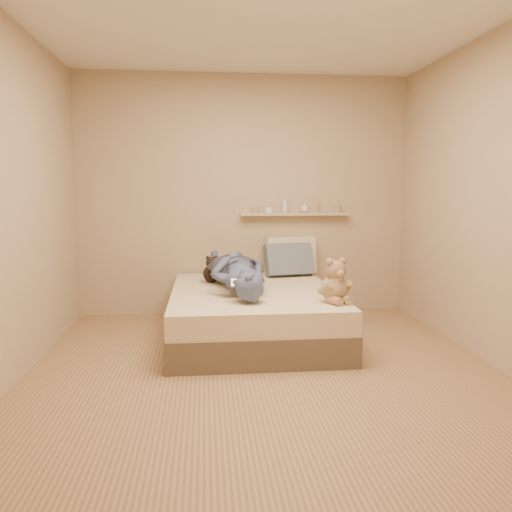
{
  "coord_description": "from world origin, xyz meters",
  "views": [
    {
      "loc": [
        -0.44,
        -3.59,
        1.37
      ],
      "look_at": [
        0.0,
        0.65,
        0.8
      ],
      "focal_mm": 35.0,
      "sensor_mm": 36.0,
      "label": 1
    }
  ],
  "objects": [
    {
      "name": "person",
      "position": [
        -0.15,
        0.99,
        0.62
      ],
      "size": [
        0.66,
        1.5,
        0.35
      ],
      "primitive_type": "imported",
      "rotation": [
        0.0,
        0.0,
        3.23
      ],
      "color": "#495573",
      "rests_on": "bed"
    },
    {
      "name": "bed",
      "position": [
        0.0,
        0.93,
        0.22
      ],
      "size": [
        1.5,
        1.9,
        0.45
      ],
      "color": "brown",
      "rests_on": "floor"
    },
    {
      "name": "dark_plush",
      "position": [
        -0.37,
        1.33,
        0.57
      ],
      "size": [
        0.17,
        0.17,
        0.27
      ],
      "color": "black",
      "rests_on": "bed"
    },
    {
      "name": "wall_shelf",
      "position": [
        0.55,
        1.84,
        1.1
      ],
      "size": [
        1.2,
        0.12,
        0.03
      ],
      "primitive_type": "cube",
      "color": "tan",
      "rests_on": "wall_back"
    },
    {
      "name": "game_console",
      "position": [
        -0.14,
        0.42,
        0.61
      ],
      "size": [
        0.19,
        0.09,
        0.06
      ],
      "color": "silver",
      "rests_on": "bed"
    },
    {
      "name": "pillow_grey",
      "position": [
        0.45,
        1.62,
        0.62
      ],
      "size": [
        0.53,
        0.33,
        0.37
      ],
      "primitive_type": "cube",
      "rotation": [
        -0.39,
        0.0,
        0.16
      ],
      "color": "slate",
      "rests_on": "bed"
    },
    {
      "name": "pillow_cream",
      "position": [
        0.49,
        1.76,
        0.65
      ],
      "size": [
        0.58,
        0.31,
        0.42
      ],
      "primitive_type": "cube",
      "rotation": [
        -0.13,
        0.0,
        0.19
      ],
      "color": "beige",
      "rests_on": "bed"
    },
    {
      "name": "room",
      "position": [
        0.0,
        0.0,
        1.3
      ],
      "size": [
        3.8,
        3.8,
        3.8
      ],
      "color": "#A27654",
      "rests_on": "ground"
    },
    {
      "name": "teddy_bear",
      "position": [
        0.62,
        0.34,
        0.6
      ],
      "size": [
        0.3,
        0.3,
        0.37
      ],
      "color": "#A7815B",
      "rests_on": "bed"
    },
    {
      "name": "shelf_bottles",
      "position": [
        0.57,
        1.84,
        1.18
      ],
      "size": [
        0.99,
        0.12,
        0.18
      ],
      "color": "#A2958B",
      "rests_on": "wall_shelf"
    }
  ]
}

